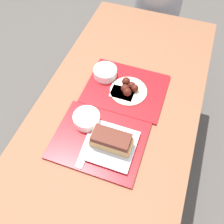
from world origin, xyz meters
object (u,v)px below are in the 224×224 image
(bowl_coleslaw_far, at_px, (105,72))
(tray_near, at_px, (99,140))
(tray_far, at_px, (126,89))
(wings_plate_far, at_px, (128,89))
(bowl_coleslaw_near, at_px, (87,118))
(brisket_sandwich_plate, at_px, (111,143))

(bowl_coleslaw_far, bearing_deg, tray_near, -73.80)
(tray_near, distance_m, bowl_coleslaw_far, 0.40)
(tray_far, relative_size, wings_plate_far, 2.14)
(tray_near, distance_m, bowl_coleslaw_near, 0.12)
(tray_far, bearing_deg, tray_near, -93.69)
(wings_plate_far, bearing_deg, bowl_coleslaw_far, 156.92)
(brisket_sandwich_plate, bearing_deg, tray_near, 168.09)
(brisket_sandwich_plate, xyz_separation_m, wings_plate_far, (-0.02, 0.33, -0.02))
(tray_far, xyz_separation_m, wings_plate_far, (0.02, -0.01, 0.02))
(tray_near, relative_size, brisket_sandwich_plate, 1.94)
(tray_near, relative_size, bowl_coleslaw_near, 3.25)
(bowl_coleslaw_near, height_order, bowl_coleslaw_far, same)
(tray_near, xyz_separation_m, tray_far, (0.02, 0.33, 0.00))
(tray_near, relative_size, wings_plate_far, 2.14)
(brisket_sandwich_plate, height_order, bowl_coleslaw_far, brisket_sandwich_plate)
(tray_far, bearing_deg, brisket_sandwich_plate, -83.02)
(brisket_sandwich_plate, bearing_deg, wings_plate_far, 94.18)
(brisket_sandwich_plate, distance_m, bowl_coleslaw_far, 0.43)
(bowl_coleslaw_near, bearing_deg, tray_near, -39.12)
(bowl_coleslaw_near, xyz_separation_m, wings_plate_far, (0.13, 0.24, -0.01))
(brisket_sandwich_plate, bearing_deg, bowl_coleslaw_far, 113.85)
(tray_far, relative_size, bowl_coleslaw_near, 3.25)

